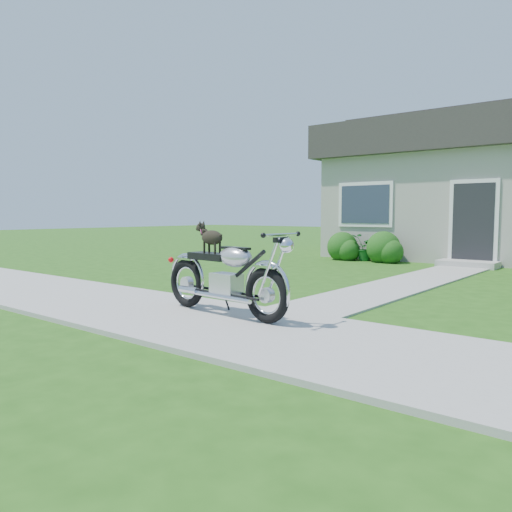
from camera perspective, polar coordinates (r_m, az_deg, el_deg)
The scene contains 5 objects.
ground at distance 5.00m, azimuth 12.32°, elevation -10.68°, with size 80.00×80.00×0.00m, color #235114.
sidewalk at distance 5.00m, azimuth 12.33°, elevation -10.46°, with size 24.00×2.20×0.04m, color #9E9B93.
walkway at distance 10.09m, azimuth 17.39°, elevation -2.86°, with size 1.20×8.00×0.03m, color #9E9B93.
potted_plant_left at distance 14.42m, azimuth 12.29°, elevation 0.94°, with size 0.67×0.58×0.75m, color #16541B.
motorcycle_with_dog at distance 6.35m, azimuth -3.50°, elevation -2.20°, with size 2.22×0.60×1.17m.
Camera 1 is at (2.13, -4.33, 1.33)m, focal length 35.00 mm.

